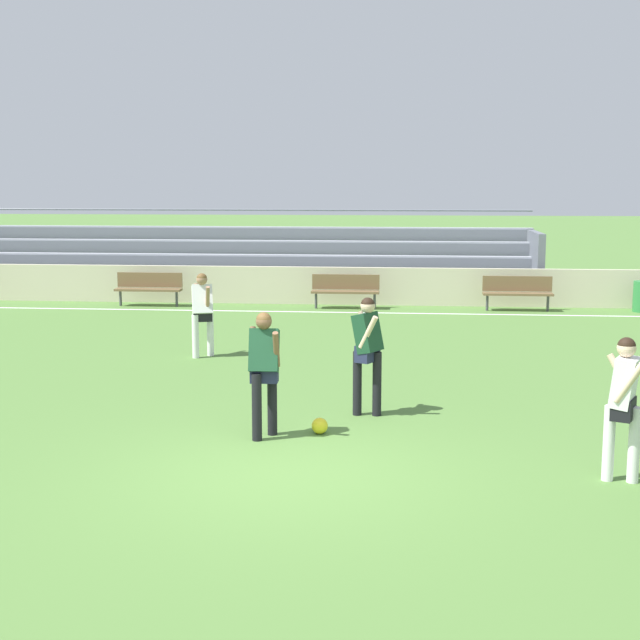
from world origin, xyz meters
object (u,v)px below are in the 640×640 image
object	(u,v)px
player_white_on_ball	(624,397)
soccer_ball	(320,426)
bench_far_right	(149,286)
bench_far_left	(517,290)
bleacher_stand	(229,259)
player_dark_wide_left	(264,363)
player_dark_wide_right	(367,345)
bench_centre_sideline	(345,288)
player_white_overlapping	(202,308)

from	to	relation	value
player_white_on_ball	soccer_ball	distance (m)	4.00
bench_far_right	bench_far_left	bearing A→B (deg)	0.00
bleacher_stand	soccer_ball	bearing A→B (deg)	-74.45
bench_far_left	player_white_on_ball	xyz separation A→B (m)	(-0.50, -13.60, 0.44)
bleacher_stand	player_white_on_ball	world-z (taller)	bleacher_stand
player_dark_wide_left	soccer_ball	distance (m)	1.16
bleacher_stand	player_dark_wide_right	distance (m)	14.51
bench_centre_sideline	player_white_on_ball	bearing A→B (deg)	-73.59
bench_far_left	bleacher_stand	bearing A→B (deg)	161.34
player_dark_wide_left	player_white_overlapping	xyz separation A→B (m)	(-2.04, 5.35, -0.04)
bench_centre_sideline	bench_far_right	distance (m)	5.35
player_dark_wide_left	player_white_on_ball	world-z (taller)	player_dark_wide_left
bench_far_left	player_white_on_ball	world-z (taller)	player_white_on_ball
bench_far_left	player_white_overlapping	size ratio (longest dim) A/B	1.11
player_white_on_ball	bench_far_right	bearing A→B (deg)	124.53
bench_far_right	bench_centre_sideline	bearing A→B (deg)	0.00
player_white_overlapping	soccer_ball	xyz separation A→B (m)	(2.74, -5.11, -0.85)
player_dark_wide_right	bench_centre_sideline	bearing A→B (deg)	95.39
player_dark_wide_right	bench_far_left	bearing A→B (deg)	72.44
player_white_on_ball	player_dark_wide_left	bearing A→B (deg)	162.41
bleacher_stand	bench_centre_sideline	distance (m)	4.61
player_dark_wide_right	player_white_overlapping	distance (m)	5.27
bleacher_stand	bench_centre_sideline	xyz separation A→B (m)	(3.66, -2.76, -0.51)
bench_far_left	player_white_on_ball	distance (m)	13.61
player_white_overlapping	player_dark_wide_left	bearing A→B (deg)	-69.14
bleacher_stand	bench_far_left	distance (m)	8.64
bench_centre_sideline	player_dark_wide_left	bearing A→B (deg)	-91.23
bleacher_stand	soccer_ball	distance (m)	15.35
bleacher_stand	bench_centre_sideline	world-z (taller)	bleacher_stand
bleacher_stand	player_dark_wide_left	bearing A→B (deg)	-77.23
bench_far_left	soccer_ball	world-z (taller)	bench_far_left
player_white_overlapping	player_dark_wide_right	bearing A→B (deg)	-50.73
player_dark_wide_right	soccer_ball	xyz separation A→B (m)	(-0.59, -1.03, -0.92)
bleacher_stand	bench_far_right	distance (m)	3.27
bench_far_right	player_white_overlapping	xyz separation A→B (m)	(3.05, -6.90, 0.41)
bleacher_stand	bench_far_right	bearing A→B (deg)	-121.42
bench_far_right	player_dark_wide_left	world-z (taller)	player_dark_wide_left
bench_centre_sideline	bleacher_stand	bearing A→B (deg)	143.01
bleacher_stand	bench_centre_sideline	bearing A→B (deg)	-36.99
bleacher_stand	bench_far_left	world-z (taller)	bleacher_stand
bench_centre_sideline	bench_far_left	distance (m)	4.51
soccer_ball	bench_far_left	bearing A→B (deg)	71.30
bleacher_stand	player_white_overlapping	bearing A→B (deg)	-81.96
player_dark_wide_left	soccer_ball	bearing A→B (deg)	18.82
player_white_on_ball	soccer_ball	world-z (taller)	player_white_on_ball
bench_far_left	player_dark_wide_right	size ratio (longest dim) A/B	1.05
player_dark_wide_left	bench_far_right	bearing A→B (deg)	112.56
player_dark_wide_left	soccer_ball	world-z (taller)	player_dark_wide_left
bench_far_right	soccer_ball	world-z (taller)	bench_far_right
bleacher_stand	bench_far_left	bearing A→B (deg)	-18.66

